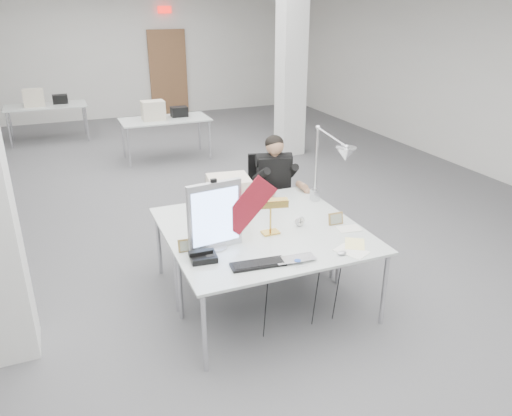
{
  "coord_description": "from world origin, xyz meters",
  "views": [
    {
      "loc": [
        -1.69,
        -6.01,
        2.76
      ],
      "look_at": [
        -0.04,
        -2.0,
        0.95
      ],
      "focal_mm": 35.0,
      "sensor_mm": 36.0,
      "label": 1
    }
  ],
  "objects_px": {
    "monitor": "(215,216)",
    "desk_phone": "(203,257)",
    "desk_main": "(282,250)",
    "beige_monitor": "(229,195)",
    "bankers_lamp": "(271,215)",
    "office_chair": "(272,200)",
    "seated_person": "(274,172)",
    "architect_lamp": "(329,166)",
    "laptop": "(298,262)"
  },
  "relations": [
    {
      "from": "monitor",
      "to": "desk_phone",
      "type": "height_order",
      "value": "monitor"
    },
    {
      "from": "desk_main",
      "to": "beige_monitor",
      "type": "xyz_separation_m",
      "value": [
        -0.16,
        0.92,
        0.2
      ]
    },
    {
      "from": "bankers_lamp",
      "to": "beige_monitor",
      "type": "bearing_deg",
      "value": 120.82
    },
    {
      "from": "desk_main",
      "to": "office_chair",
      "type": "height_order",
      "value": "office_chair"
    },
    {
      "from": "seated_person",
      "to": "architect_lamp",
      "type": "height_order",
      "value": "architect_lamp"
    },
    {
      "from": "desk_main",
      "to": "seated_person",
      "type": "relative_size",
      "value": 2.19
    },
    {
      "from": "desk_main",
      "to": "architect_lamp",
      "type": "height_order",
      "value": "architect_lamp"
    },
    {
      "from": "laptop",
      "to": "beige_monitor",
      "type": "distance_m",
      "value": 1.24
    },
    {
      "from": "desk_phone",
      "to": "architect_lamp",
      "type": "xyz_separation_m",
      "value": [
        1.51,
        0.59,
        0.44
      ]
    },
    {
      "from": "desk_main",
      "to": "bankers_lamp",
      "type": "height_order",
      "value": "bankers_lamp"
    },
    {
      "from": "office_chair",
      "to": "seated_person",
      "type": "height_order",
      "value": "seated_person"
    },
    {
      "from": "bankers_lamp",
      "to": "desk_phone",
      "type": "height_order",
      "value": "bankers_lamp"
    },
    {
      "from": "monitor",
      "to": "office_chair",
      "type": "bearing_deg",
      "value": 43.11
    },
    {
      "from": "monitor",
      "to": "beige_monitor",
      "type": "distance_m",
      "value": 0.79
    },
    {
      "from": "seated_person",
      "to": "laptop",
      "type": "bearing_deg",
      "value": -94.34
    },
    {
      "from": "seated_person",
      "to": "monitor",
      "type": "xyz_separation_m",
      "value": [
        -1.15,
        -1.3,
        0.16
      ]
    },
    {
      "from": "office_chair",
      "to": "monitor",
      "type": "distance_m",
      "value": 1.85
    },
    {
      "from": "desk_phone",
      "to": "laptop",
      "type": "bearing_deg",
      "value": -21.5
    },
    {
      "from": "seated_person",
      "to": "beige_monitor",
      "type": "distance_m",
      "value": 0.99
    },
    {
      "from": "architect_lamp",
      "to": "office_chair",
      "type": "bearing_deg",
      "value": 121.59
    },
    {
      "from": "monitor",
      "to": "bankers_lamp",
      "type": "relative_size",
      "value": 1.64
    },
    {
      "from": "bankers_lamp",
      "to": "office_chair",
      "type": "bearing_deg",
      "value": 78.25
    },
    {
      "from": "seated_person",
      "to": "desk_main",
      "type": "bearing_deg",
      "value": -97.69
    },
    {
      "from": "seated_person",
      "to": "architect_lamp",
      "type": "xyz_separation_m",
      "value": [
        0.19,
        -0.89,
        0.32
      ]
    },
    {
      "from": "office_chair",
      "to": "laptop",
      "type": "bearing_deg",
      "value": -93.88
    },
    {
      "from": "office_chair",
      "to": "beige_monitor",
      "type": "relative_size",
      "value": 2.67
    },
    {
      "from": "laptop",
      "to": "desk_phone",
      "type": "relative_size",
      "value": 1.6
    },
    {
      "from": "seated_person",
      "to": "desk_phone",
      "type": "xyz_separation_m",
      "value": [
        -1.31,
        -1.47,
        -0.12
      ]
    },
    {
      "from": "laptop",
      "to": "desk_main",
      "type": "bearing_deg",
      "value": 94.63
    },
    {
      "from": "seated_person",
      "to": "bankers_lamp",
      "type": "height_order",
      "value": "seated_person"
    },
    {
      "from": "office_chair",
      "to": "desk_phone",
      "type": "distance_m",
      "value": 2.03
    },
    {
      "from": "office_chair",
      "to": "architect_lamp",
      "type": "relative_size",
      "value": 1.15
    },
    {
      "from": "monitor",
      "to": "desk_phone",
      "type": "xyz_separation_m",
      "value": [
        -0.17,
        -0.17,
        -0.28
      ]
    },
    {
      "from": "beige_monitor",
      "to": "desk_main",
      "type": "bearing_deg",
      "value": -72.65
    },
    {
      "from": "monitor",
      "to": "laptop",
      "type": "height_order",
      "value": "monitor"
    },
    {
      "from": "desk_main",
      "to": "bankers_lamp",
      "type": "bearing_deg",
      "value": 84.73
    },
    {
      "from": "seated_person",
      "to": "architect_lamp",
      "type": "bearing_deg",
      "value": -63.47
    },
    {
      "from": "office_chair",
      "to": "bankers_lamp",
      "type": "height_order",
      "value": "bankers_lamp"
    },
    {
      "from": "seated_person",
      "to": "laptop",
      "type": "xyz_separation_m",
      "value": [
        -0.61,
        -1.83,
        -0.13
      ]
    },
    {
      "from": "desk_main",
      "to": "office_chair",
      "type": "distance_m",
      "value": 1.71
    },
    {
      "from": "desk_phone",
      "to": "seated_person",
      "type": "bearing_deg",
      "value": 53.83
    },
    {
      "from": "bankers_lamp",
      "to": "monitor",
      "type": "bearing_deg",
      "value": -158.26
    },
    {
      "from": "desk_main",
      "to": "desk_phone",
      "type": "xyz_separation_m",
      "value": [
        -0.7,
        0.06,
        0.04
      ]
    },
    {
      "from": "desk_main",
      "to": "beige_monitor",
      "type": "distance_m",
      "value": 0.96
    },
    {
      "from": "laptop",
      "to": "bankers_lamp",
      "type": "distance_m",
      "value": 0.64
    },
    {
      "from": "office_chair",
      "to": "desk_phone",
      "type": "bearing_deg",
      "value": -116.59
    },
    {
      "from": "seated_person",
      "to": "beige_monitor",
      "type": "xyz_separation_m",
      "value": [
        -0.78,
        -0.61,
        0.05
      ]
    },
    {
      "from": "beige_monitor",
      "to": "architect_lamp",
      "type": "height_order",
      "value": "architect_lamp"
    },
    {
      "from": "desk_main",
      "to": "seated_person",
      "type": "bearing_deg",
      "value": 68.15
    },
    {
      "from": "beige_monitor",
      "to": "architect_lamp",
      "type": "bearing_deg",
      "value": -8.21
    }
  ]
}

